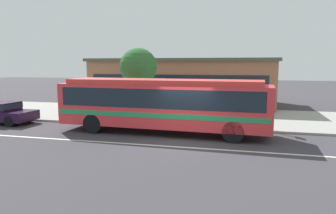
# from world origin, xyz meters

# --- Properties ---
(ground_plane) EXTENTS (120.00, 120.00, 0.00)m
(ground_plane) POSITION_xyz_m (0.00, 0.00, 0.00)
(ground_plane) COLOR #3A383E
(sidewalk_slab) EXTENTS (60.00, 8.00, 0.12)m
(sidewalk_slab) POSITION_xyz_m (0.00, 7.10, 0.06)
(sidewalk_slab) COLOR #9B9994
(sidewalk_slab) RESTS_ON ground_plane
(lane_stripe_center) EXTENTS (56.00, 0.16, 0.01)m
(lane_stripe_center) POSITION_xyz_m (0.00, -0.80, 0.00)
(lane_stripe_center) COLOR silver
(lane_stripe_center) RESTS_ON ground_plane
(transit_bus) EXTENTS (10.88, 2.88, 2.77)m
(transit_bus) POSITION_xyz_m (-1.42, 1.75, 1.62)
(transit_bus) COLOR red
(transit_bus) RESTS_ON ground_plane
(pedestrian_waiting_near_sign) EXTENTS (0.48, 0.48, 1.74)m
(pedestrian_waiting_near_sign) POSITION_xyz_m (-2.57, 4.88, 1.14)
(pedestrian_waiting_near_sign) COLOR #2E3E33
(pedestrian_waiting_near_sign) RESTS_ON sidewalk_slab
(pedestrian_walking_along_curb) EXTENTS (0.36, 0.36, 1.66)m
(pedestrian_walking_along_curb) POSITION_xyz_m (-3.55, 4.34, 1.08)
(pedestrian_walking_along_curb) COLOR #1F2F4C
(pedestrian_walking_along_curb) RESTS_ON sidewalk_slab
(bus_stop_sign) EXTENTS (0.08, 0.44, 2.32)m
(bus_stop_sign) POSITION_xyz_m (3.76, 3.70, 1.62)
(bus_stop_sign) COLOR gray
(bus_stop_sign) RESTS_ON sidewalk_slab
(street_tree_near_stop) EXTENTS (2.42, 2.42, 4.47)m
(street_tree_near_stop) POSITION_xyz_m (-4.18, 5.77, 3.35)
(street_tree_near_stop) COLOR brown
(street_tree_near_stop) RESTS_ON sidewalk_slab
(station_building) EXTENTS (15.20, 8.64, 4.00)m
(station_building) POSITION_xyz_m (-2.63, 13.83, 2.01)
(station_building) COLOR #946046
(station_building) RESTS_ON ground_plane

